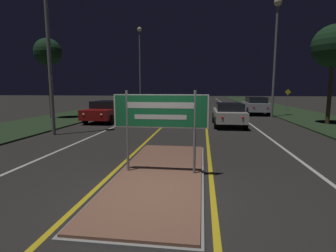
{
  "coord_description": "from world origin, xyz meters",
  "views": [
    {
      "loc": [
        1.07,
        -5.2,
        2.28
      ],
      "look_at": [
        0.0,
        2.93,
        1.11
      ],
      "focal_mm": 28.0,
      "sensor_mm": 36.0,
      "label": 1
    }
  ],
  "objects": [
    {
      "name": "ground_plane",
      "position": [
        0.0,
        0.0,
        0.0
      ],
      "size": [
        160.0,
        160.0,
        0.0
      ],
      "primitive_type": "plane",
      "color": "#282623"
    },
    {
      "name": "median_island",
      "position": [
        0.0,
        1.43,
        0.04
      ],
      "size": [
        2.27,
        6.5,
        0.1
      ],
      "color": "#999993",
      "rests_on": "ground_plane"
    },
    {
      "name": "verge_left",
      "position": [
        -9.5,
        20.0,
        0.04
      ],
      "size": [
        5.0,
        100.0,
        0.08
      ],
      "color": "#23381E",
      "rests_on": "ground_plane"
    },
    {
      "name": "verge_right",
      "position": [
        9.5,
        20.0,
        0.04
      ],
      "size": [
        5.0,
        100.0,
        0.08
      ],
      "color": "#23381E",
      "rests_on": "ground_plane"
    },
    {
      "name": "centre_line_yellow_left",
      "position": [
        -1.33,
        25.0,
        0.0
      ],
      "size": [
        0.12,
        70.0,
        0.01
      ],
      "color": "gold",
      "rests_on": "ground_plane"
    },
    {
      "name": "centre_line_yellow_right",
      "position": [
        1.33,
        25.0,
        0.0
      ],
      "size": [
        0.12,
        70.0,
        0.01
      ],
      "color": "gold",
      "rests_on": "ground_plane"
    },
    {
      "name": "lane_line_white_left",
      "position": [
        -4.2,
        25.0,
        0.0
      ],
      "size": [
        0.12,
        70.0,
        0.01
      ],
      "color": "silver",
      "rests_on": "ground_plane"
    },
    {
      "name": "lane_line_white_right",
      "position": [
        4.2,
        25.0,
        0.0
      ],
      "size": [
        0.12,
        70.0,
        0.01
      ],
      "color": "silver",
      "rests_on": "ground_plane"
    },
    {
      "name": "edge_line_white_left",
      "position": [
        -7.2,
        25.0,
        0.0
      ],
      "size": [
        0.1,
        70.0,
        0.01
      ],
      "color": "silver",
      "rests_on": "ground_plane"
    },
    {
      "name": "edge_line_white_right",
      "position": [
        7.2,
        25.0,
        0.0
      ],
      "size": [
        0.1,
        70.0,
        0.01
      ],
      "color": "silver",
      "rests_on": "ground_plane"
    },
    {
      "name": "highway_sign",
      "position": [
        0.0,
        1.42,
        1.63
      ],
      "size": [
        2.46,
        0.07,
        2.14
      ],
      "color": "gray",
      "rests_on": "median_island"
    },
    {
      "name": "streetlight_left_far",
      "position": [
        -6.47,
        26.25,
        6.11
      ],
      "size": [
        0.53,
        0.53,
        9.49
      ],
      "color": "gray",
      "rests_on": "ground_plane"
    },
    {
      "name": "streetlight_right_near",
      "position": [
        6.61,
        16.65,
        6.25
      ],
      "size": [
        0.6,
        0.6,
        9.09
      ],
      "color": "gray",
      "rests_on": "ground_plane"
    },
    {
      "name": "car_receding_0",
      "position": [
        2.69,
        11.28,
        0.76
      ],
      "size": [
        1.87,
        4.47,
        1.41
      ],
      "color": "silver",
      "rests_on": "ground_plane"
    },
    {
      "name": "car_receding_1",
      "position": [
        5.8,
        19.2,
        0.82
      ],
      "size": [
        1.89,
        4.57,
        1.55
      ],
      "color": "#B7B7BC",
      "rests_on": "ground_plane"
    },
    {
      "name": "car_approaching_0",
      "position": [
        -5.67,
        12.5,
        0.75
      ],
      "size": [
        2.0,
        4.63,
        1.43
      ],
      "color": "maroon",
      "rests_on": "ground_plane"
    },
    {
      "name": "car_approaching_1",
      "position": [
        -5.68,
        24.64,
        0.78
      ],
      "size": [
        1.87,
        4.59,
        1.46
      ],
      "color": "navy",
      "rests_on": "ground_plane"
    },
    {
      "name": "warning_sign",
      "position": [
        9.81,
        23.4,
        1.39
      ],
      "size": [
        0.6,
        0.06,
        2.17
      ],
      "color": "gray",
      "rests_on": "verge_right"
    },
    {
      "name": "roadside_palm_left",
      "position": [
        -10.3,
        13.31,
        4.89
      ],
      "size": [
        1.96,
        1.96,
        5.88
      ],
      "color": "#4C3823",
      "rests_on": "verge_left"
    },
    {
      "name": "roadside_palm_right",
      "position": [
        8.93,
        12.42,
        4.82
      ],
      "size": [
        2.56,
        2.56,
        6.06
      ],
      "color": "#4C3823",
      "rests_on": "verge_right"
    }
  ]
}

